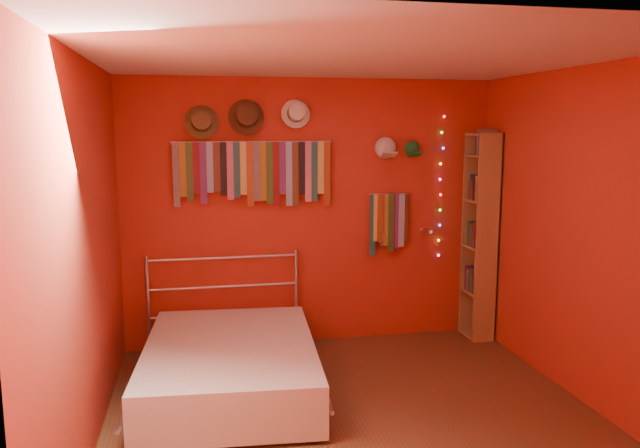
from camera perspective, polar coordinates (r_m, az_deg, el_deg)
ground at (r=4.61m, az=3.42°, el=-17.60°), size 3.50×3.50×0.00m
back_wall at (r=5.89m, az=-0.79°, el=1.04°), size 3.50×0.02×2.50m
right_wall at (r=4.94m, az=23.59°, el=-1.21°), size 0.02×3.50×2.50m
left_wall at (r=4.12m, az=-20.68°, el=-2.92°), size 0.02×3.50×2.50m
ceiling at (r=4.15m, az=3.75°, el=15.05°), size 3.50×3.50×0.02m
tie_rack at (r=5.71m, az=-5.99°, el=4.94°), size 1.45×0.03×0.60m
small_tie_rack at (r=6.02m, az=6.33°, el=0.34°), size 0.40×0.03×0.60m
fedora_olive at (r=5.64m, az=-10.76°, el=9.21°), size 0.30×0.16×0.29m
fedora_brown at (r=5.65m, az=-6.73°, el=9.75°), size 0.32×0.18×0.32m
fedora_white at (r=5.72m, az=-2.19°, el=10.11°), size 0.26×0.14×0.26m
cap_white at (r=5.95m, az=6.01°, el=6.91°), size 0.19×0.24×0.19m
cap_green at (r=6.04m, az=8.40°, el=6.80°), size 0.16×0.20×0.16m
fairy_lights at (r=6.18m, az=10.98°, el=3.34°), size 0.05×0.02×1.38m
reading_lamp at (r=6.00m, az=10.01°, el=-0.72°), size 0.07×0.29×0.09m
bookshelf at (r=6.24m, az=14.75°, el=-0.97°), size 0.25×0.34×2.00m
bed at (r=5.02m, az=-8.19°, el=-12.67°), size 1.51×1.95×0.92m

